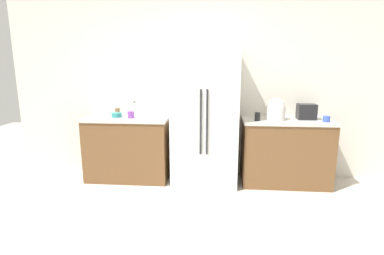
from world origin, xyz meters
name	(u,v)px	position (x,y,z in m)	size (l,w,h in m)	color
ground_plane	(181,251)	(0.00, 0.00, 0.00)	(11.14, 11.14, 0.00)	beige
kitchen_back_panel	(198,77)	(0.00, 2.04, 1.45)	(5.57, 0.10, 2.91)	silver
counter_left	(128,148)	(-0.98, 1.70, 0.46)	(1.19, 0.60, 0.91)	brown
counter_right	(285,152)	(1.25, 1.70, 0.46)	(1.20, 0.60, 0.91)	brown
refrigerator	(205,118)	(0.13, 1.65, 0.93)	(0.89, 0.67, 1.85)	white
toaster	(306,112)	(1.50, 1.72, 1.02)	(0.24, 0.17, 0.21)	black
rice_cooker	(276,110)	(1.08, 1.65, 1.05)	(0.25, 0.25, 0.30)	white
bottle_a	(135,111)	(-0.88, 1.77, 0.99)	(0.07, 0.07, 0.21)	white
cup_a	(117,111)	(-1.17, 1.85, 0.96)	(0.07, 0.07, 0.10)	brown
cup_b	(326,119)	(1.71, 1.55, 0.95)	(0.09, 0.09, 0.08)	blue
cup_c	(131,115)	(-0.89, 1.61, 0.96)	(0.09, 0.09, 0.09)	purple
cup_d	(257,117)	(0.83, 1.55, 0.97)	(0.07, 0.07, 0.11)	black
bowl_a	(117,115)	(-1.11, 1.66, 0.94)	(0.14, 0.14, 0.06)	teal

